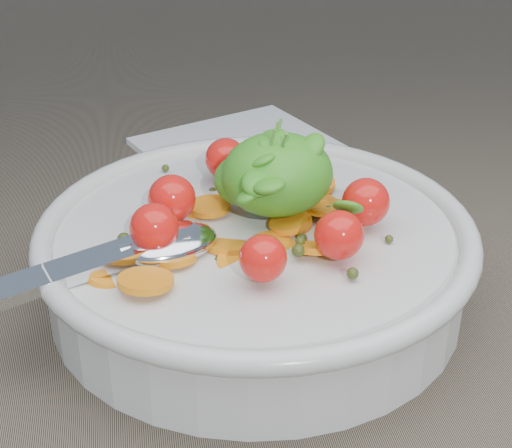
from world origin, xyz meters
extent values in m
plane|color=#6B5E4C|center=(0.00, 0.00, 0.00)|extent=(6.00, 6.00, 0.00)
cylinder|color=silver|center=(0.01, 0.01, 0.03)|extent=(0.29, 0.29, 0.06)
torus|color=silver|center=(0.01, 0.01, 0.06)|extent=(0.30, 0.30, 0.02)
cylinder|color=silver|center=(0.01, 0.01, 0.00)|extent=(0.14, 0.14, 0.01)
cylinder|color=brown|center=(0.01, 0.01, 0.03)|extent=(0.26, 0.26, 0.04)
cylinder|color=orange|center=(0.03, 0.01, 0.06)|extent=(0.04, 0.04, 0.01)
cylinder|color=orange|center=(-0.03, 0.05, 0.05)|extent=(0.04, 0.04, 0.01)
cylinder|color=orange|center=(-0.03, -0.01, 0.05)|extent=(0.04, 0.04, 0.01)
cylinder|color=orange|center=(-0.02, 0.04, 0.06)|extent=(0.04, 0.04, 0.01)
cylinder|color=orange|center=(0.08, 0.02, 0.06)|extent=(0.04, 0.04, 0.01)
cylinder|color=orange|center=(0.06, 0.06, 0.06)|extent=(0.04, 0.04, 0.01)
cylinder|color=orange|center=(-0.01, -0.03, 0.05)|extent=(0.04, 0.04, 0.02)
cylinder|color=orange|center=(0.06, -0.01, 0.05)|extent=(0.03, 0.03, 0.02)
cylinder|color=orange|center=(0.06, 0.04, 0.06)|extent=(0.03, 0.04, 0.02)
cylinder|color=orange|center=(-0.07, -0.05, 0.06)|extent=(0.05, 0.05, 0.01)
cylinder|color=orange|center=(0.03, 0.01, 0.06)|extent=(0.04, 0.04, 0.01)
cylinder|color=orange|center=(-0.01, -0.01, 0.06)|extent=(0.04, 0.04, 0.01)
cylinder|color=orange|center=(-0.09, -0.03, 0.05)|extent=(0.04, 0.04, 0.02)
cylinder|color=orange|center=(-0.05, -0.02, 0.06)|extent=(0.04, 0.04, 0.01)
cylinder|color=orange|center=(0.04, -0.03, 0.06)|extent=(0.04, 0.04, 0.02)
cylinder|color=orange|center=(-0.05, 0.00, 0.06)|extent=(0.05, 0.05, 0.01)
cylinder|color=orange|center=(0.06, 0.02, 0.06)|extent=(0.04, 0.04, 0.01)
cylinder|color=orange|center=(0.02, -0.01, 0.05)|extent=(0.04, 0.04, 0.01)
cylinder|color=orange|center=(-0.05, 0.06, 0.06)|extent=(0.04, 0.04, 0.01)
cylinder|color=orange|center=(0.05, 0.05, 0.06)|extent=(0.04, 0.04, 0.02)
cylinder|color=orange|center=(0.03, 0.05, 0.06)|extent=(0.03, 0.03, 0.01)
sphere|color=#364115|center=(0.06, -0.06, 0.06)|extent=(0.01, 0.01, 0.01)
sphere|color=#364115|center=(0.04, -0.01, 0.06)|extent=(0.01, 0.01, 0.01)
sphere|color=#364115|center=(-0.08, 0.00, 0.06)|extent=(0.01, 0.01, 0.01)
sphere|color=#364115|center=(-0.06, -0.01, 0.06)|extent=(0.01, 0.01, 0.01)
sphere|color=#364115|center=(0.06, 0.02, 0.06)|extent=(0.01, 0.01, 0.01)
sphere|color=#364115|center=(-0.03, 0.01, 0.05)|extent=(0.01, 0.01, 0.01)
sphere|color=#364115|center=(0.00, -0.03, 0.06)|extent=(0.01, 0.01, 0.01)
sphere|color=#364115|center=(-0.10, -0.02, 0.05)|extent=(0.01, 0.01, 0.01)
sphere|color=#364115|center=(0.03, -0.02, 0.06)|extent=(0.01, 0.01, 0.01)
sphere|color=#364115|center=(-0.06, -0.03, 0.06)|extent=(0.01, 0.01, 0.01)
sphere|color=#364115|center=(0.03, -0.03, 0.06)|extent=(0.01, 0.01, 0.01)
sphere|color=#364115|center=(0.01, 0.06, 0.05)|extent=(0.01, 0.01, 0.01)
sphere|color=#364115|center=(0.09, -0.02, 0.06)|extent=(0.01, 0.01, 0.01)
sphere|color=#364115|center=(0.10, 0.05, 0.06)|extent=(0.01, 0.01, 0.01)
sphere|color=#364115|center=(-0.02, 0.08, 0.05)|extent=(0.01, 0.01, 0.01)
sphere|color=#364115|center=(-0.05, 0.11, 0.06)|extent=(0.01, 0.01, 0.01)
sphere|color=#364115|center=(-0.02, -0.02, 0.05)|extent=(0.01, 0.01, 0.01)
sphere|color=red|center=(0.08, 0.00, 0.08)|extent=(0.03, 0.03, 0.03)
sphere|color=red|center=(0.04, 0.07, 0.08)|extent=(0.03, 0.03, 0.03)
sphere|color=red|center=(0.00, 0.09, 0.08)|extent=(0.03, 0.03, 0.03)
sphere|color=red|center=(-0.05, 0.03, 0.08)|extent=(0.03, 0.03, 0.03)
sphere|color=red|center=(-0.06, -0.01, 0.08)|extent=(0.03, 0.03, 0.03)
sphere|color=red|center=(0.00, -0.06, 0.07)|extent=(0.03, 0.03, 0.03)
sphere|color=red|center=(0.05, -0.04, 0.08)|extent=(0.03, 0.03, 0.03)
ellipsoid|color=green|center=(0.02, 0.02, 0.09)|extent=(0.08, 0.07, 0.06)
ellipsoid|color=green|center=(0.00, 0.04, 0.08)|extent=(0.04, 0.04, 0.04)
ellipsoid|color=green|center=(0.03, 0.02, 0.10)|extent=(0.03, 0.03, 0.02)
ellipsoid|color=green|center=(0.03, 0.03, 0.11)|extent=(0.02, 0.02, 0.02)
ellipsoid|color=green|center=(0.03, 0.03, 0.09)|extent=(0.03, 0.03, 0.02)
ellipsoid|color=green|center=(0.03, 0.02, 0.10)|extent=(0.03, 0.04, 0.03)
ellipsoid|color=green|center=(0.01, 0.01, 0.10)|extent=(0.02, 0.02, 0.02)
ellipsoid|color=green|center=(0.00, 0.04, 0.10)|extent=(0.03, 0.03, 0.01)
ellipsoid|color=green|center=(0.03, 0.01, 0.10)|extent=(0.02, 0.02, 0.02)
ellipsoid|color=green|center=(0.03, 0.03, 0.10)|extent=(0.02, 0.02, 0.01)
ellipsoid|color=green|center=(0.03, 0.02, 0.10)|extent=(0.03, 0.03, 0.03)
ellipsoid|color=green|center=(0.01, 0.01, 0.11)|extent=(0.03, 0.03, 0.02)
ellipsoid|color=green|center=(0.02, 0.02, 0.10)|extent=(0.03, 0.03, 0.02)
ellipsoid|color=green|center=(0.02, 0.05, 0.09)|extent=(0.02, 0.03, 0.03)
ellipsoid|color=green|center=(0.01, -0.01, 0.10)|extent=(0.02, 0.02, 0.01)
ellipsoid|color=green|center=(0.05, 0.02, 0.11)|extent=(0.03, 0.03, 0.02)
ellipsoid|color=green|center=(0.06, -0.03, 0.09)|extent=(0.03, 0.02, 0.02)
ellipsoid|color=green|center=(0.02, 0.01, 0.09)|extent=(0.03, 0.03, 0.03)
ellipsoid|color=green|center=(0.02, 0.02, 0.11)|extent=(0.03, 0.02, 0.01)
ellipsoid|color=green|center=(0.01, 0.00, 0.10)|extent=(0.03, 0.03, 0.02)
ellipsoid|color=green|center=(0.00, -0.01, 0.09)|extent=(0.02, 0.02, 0.02)
ellipsoid|color=green|center=(0.02, 0.02, 0.11)|extent=(0.04, 0.04, 0.03)
ellipsoid|color=green|center=(0.03, 0.03, 0.10)|extent=(0.04, 0.04, 0.03)
ellipsoid|color=green|center=(0.03, 0.03, 0.10)|extent=(0.03, 0.03, 0.02)
cylinder|color=#4C8C33|center=(0.02, 0.02, 0.10)|extent=(0.01, 0.01, 0.05)
cylinder|color=#4C8C33|center=(0.02, 0.02, 0.10)|extent=(0.01, 0.02, 0.05)
cylinder|color=#4C8C33|center=(0.02, 0.03, 0.10)|extent=(0.02, 0.01, 0.05)
cylinder|color=#4C8C33|center=(0.01, 0.01, 0.10)|extent=(0.01, 0.01, 0.05)
ellipsoid|color=silver|center=(-0.05, -0.01, 0.06)|extent=(0.08, 0.06, 0.02)
cube|color=silver|center=(-0.10, -0.02, 0.06)|extent=(0.13, 0.06, 0.02)
cylinder|color=silver|center=(-0.07, -0.01, 0.06)|extent=(0.03, 0.02, 0.01)
cube|color=white|center=(0.03, 0.27, 0.00)|extent=(0.23, 0.21, 0.01)
camera|label=1|loc=(-0.07, -0.45, 0.32)|focal=55.00mm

